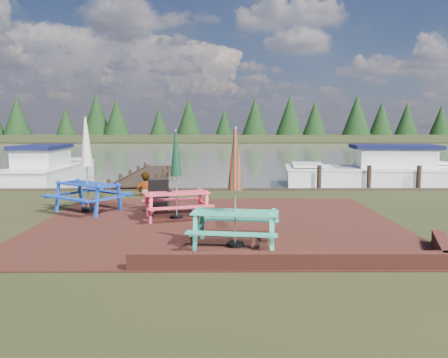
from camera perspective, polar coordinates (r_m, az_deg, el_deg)
name	(u,v)px	position (r m, az deg, el deg)	size (l,w,h in m)	color
ground	(217,233)	(10.13, -0.91, -7.06)	(120.00, 120.00, 0.00)	black
paving	(218,223)	(11.10, -0.85, -5.78)	(9.00, 7.50, 0.02)	#3B1A12
brick_wall	(338,258)	(8.02, 14.65, -9.93)	(6.21, 1.79, 0.30)	#4C1E16
water	(221,150)	(46.89, -0.37, 3.84)	(120.00, 60.00, 0.02)	#4E4C43
far_treeline	(222,122)	(75.83, -0.31, 7.45)	(120.00, 10.00, 8.10)	black
picnic_table_teal	(235,206)	(8.79, 1.48, -3.58)	(1.94, 1.77, 2.40)	teal
picnic_table_red	(176,188)	(11.58, -6.23, -1.21)	(2.05, 1.92, 2.34)	#E1394E
picnic_table_blue	(87,179)	(13.11, -17.41, -0.01)	(2.56, 2.50, 2.69)	#1539A2
chalkboard	(159,195)	(12.68, -8.52, -2.04)	(0.63, 0.79, 0.95)	black
jetty	(148,175)	(21.54, -9.90, 0.54)	(1.76, 9.08, 1.00)	black
boat_jetty	(48,171)	(22.05, -21.98, 1.02)	(2.43, 6.87, 1.98)	silver
boat_near	(376,173)	(20.22, 19.29, 0.70)	(7.77, 3.44, 2.04)	silver
person	(145,172)	(15.58, -10.33, 0.84)	(0.61, 0.40, 1.67)	gray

